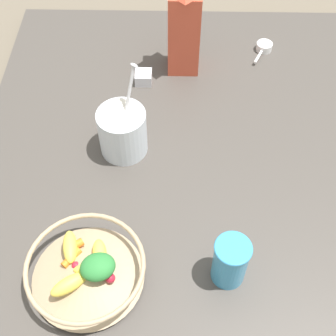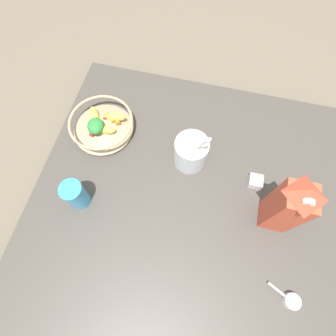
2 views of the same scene
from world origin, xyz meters
name	(u,v)px [view 1 (image 1 of 2)]	position (x,y,z in m)	size (l,w,h in m)	color
ground_plane	(195,148)	(0.00, 0.00, 0.00)	(6.00, 6.00, 0.00)	#665B4C
countertop	(196,144)	(0.00, 0.00, 0.02)	(1.09, 1.09, 0.04)	#47423D
fruit_bowl	(86,270)	(-0.38, 0.23, 0.08)	(0.24, 0.24, 0.09)	tan
milk_carton	(184,24)	(0.28, 0.03, 0.18)	(0.08, 0.08, 0.29)	#CC4C33
yogurt_tub	(122,130)	(-0.03, 0.18, 0.10)	(0.12, 0.12, 0.23)	silver
drinking_cup	(230,261)	(-0.37, -0.06, 0.10)	(0.07, 0.07, 0.12)	#3893C6
spice_jar	(143,78)	(0.21, 0.14, 0.05)	(0.05, 0.05, 0.03)	silver
measuring_scoop	(264,47)	(0.35, -0.21, 0.05)	(0.10, 0.06, 0.02)	white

